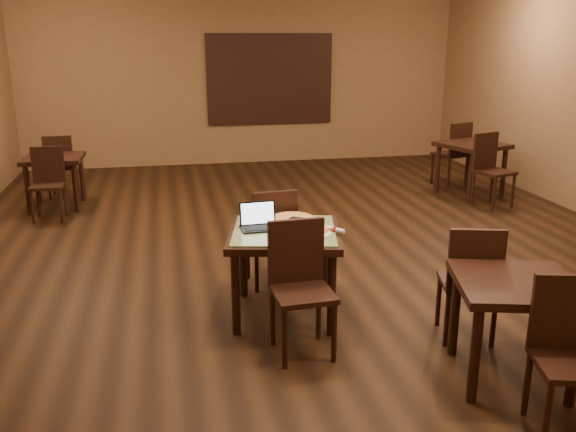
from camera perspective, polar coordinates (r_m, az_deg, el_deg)
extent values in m
plane|color=black|center=(6.97, 1.41, -2.91)|extent=(10.00, 10.00, 0.00)
cube|color=olive|center=(11.53, -4.24, 12.38)|extent=(8.00, 0.02, 3.00)
cube|color=teal|center=(11.57, -1.71, 12.68)|extent=(2.20, 0.04, 1.50)
cube|color=black|center=(11.55, -1.69, 12.67)|extent=(2.34, 0.02, 1.64)
cylinder|color=black|center=(4.88, -4.91, -7.20)|extent=(0.07, 0.07, 0.71)
cylinder|color=black|center=(5.58, -4.20, -4.08)|extent=(0.07, 0.07, 0.71)
cylinder|color=black|center=(4.87, 4.10, -7.24)|extent=(0.07, 0.07, 0.71)
cylinder|color=black|center=(5.57, 3.63, -4.10)|extent=(0.07, 0.07, 0.71)
cube|color=black|center=(5.09, -0.35, -1.75)|extent=(1.09, 1.09, 0.06)
cube|color=#183E9D|center=(5.07, -0.35, -1.37)|extent=(1.00, 1.00, 0.02)
cylinder|color=black|center=(4.43, -0.30, -11.46)|extent=(0.04, 0.04, 0.46)
cylinder|color=black|center=(4.76, -1.44, -9.43)|extent=(0.04, 0.04, 0.46)
cylinder|color=black|center=(4.53, 4.34, -10.87)|extent=(0.04, 0.04, 0.46)
cylinder|color=black|center=(4.85, 2.90, -8.94)|extent=(0.04, 0.04, 0.46)
cube|color=black|center=(4.53, 1.40, -7.29)|extent=(0.46, 0.46, 0.04)
cube|color=black|center=(4.61, 0.74, -3.28)|extent=(0.44, 0.07, 0.50)
cylinder|color=black|center=(6.11, -0.49, -3.51)|extent=(0.04, 0.04, 0.45)
cylinder|color=black|center=(5.79, 0.51, -4.67)|extent=(0.04, 0.04, 0.45)
cylinder|color=black|center=(6.02, -3.77, -3.84)|extent=(0.04, 0.04, 0.45)
cylinder|color=black|center=(5.70, -2.94, -5.04)|extent=(0.04, 0.04, 0.45)
cube|color=black|center=(5.82, -1.69, -2.00)|extent=(0.45, 0.45, 0.04)
cube|color=black|center=(5.57, -1.20, -0.06)|extent=(0.42, 0.08, 0.48)
cube|color=black|center=(5.08, -2.67, -1.17)|extent=(0.32, 0.23, 0.01)
cube|color=black|center=(5.16, -2.87, 0.25)|extent=(0.31, 0.07, 0.20)
cube|color=silver|center=(5.15, -2.87, 0.26)|extent=(0.28, 0.05, 0.17)
cylinder|color=white|center=(4.95, 2.56, -1.66)|extent=(0.27, 0.27, 0.01)
cylinder|color=silver|center=(5.32, 0.41, -0.40)|extent=(0.33, 0.33, 0.01)
cylinder|color=beige|center=(5.31, 0.41, -0.26)|extent=(0.36, 0.36, 0.02)
torus|color=gold|center=(5.31, 0.41, -0.22)|extent=(0.38, 0.38, 0.02)
cube|color=silver|center=(5.30, 0.67, -0.21)|extent=(0.22, 0.20, 0.01)
cylinder|color=white|center=(5.03, 4.44, -1.26)|extent=(0.14, 0.17, 0.04)
cylinder|color=maroon|center=(5.03, 4.44, -1.26)|extent=(0.05, 0.05, 0.04)
cylinder|color=black|center=(9.11, 16.74, 3.49)|extent=(0.07, 0.07, 0.75)
cylinder|color=black|center=(9.57, 13.82, 4.31)|extent=(0.07, 0.07, 0.75)
cylinder|color=black|center=(9.61, 19.52, 3.88)|extent=(0.07, 0.07, 0.75)
cylinder|color=black|center=(10.05, 16.62, 4.65)|extent=(0.07, 0.07, 0.75)
cube|color=black|center=(9.51, 16.87, 6.36)|extent=(1.07, 1.07, 0.06)
cylinder|color=black|center=(8.77, 18.71, 1.89)|extent=(0.04, 0.04, 0.47)
cylinder|color=black|center=(9.01, 16.92, 2.43)|extent=(0.04, 0.04, 0.47)
cylinder|color=black|center=(9.05, 20.31, 2.18)|extent=(0.04, 0.04, 0.47)
cylinder|color=black|center=(9.29, 18.53, 2.69)|extent=(0.04, 0.04, 0.47)
cube|color=black|center=(8.97, 18.77, 3.91)|extent=(0.56, 0.56, 0.04)
cube|color=black|center=(9.05, 17.98, 5.85)|extent=(0.43, 0.18, 0.51)
cylinder|color=black|center=(10.46, 14.85, 4.48)|extent=(0.04, 0.04, 0.47)
cylinder|color=black|center=(10.20, 16.34, 4.07)|extent=(0.04, 0.04, 0.47)
cylinder|color=black|center=(10.20, 13.32, 4.29)|extent=(0.04, 0.04, 0.47)
cylinder|color=black|center=(9.94, 14.81, 3.86)|extent=(0.04, 0.04, 0.47)
cube|color=black|center=(10.15, 14.94, 5.60)|extent=(0.56, 0.56, 0.04)
cube|color=black|center=(9.97, 15.86, 6.94)|extent=(0.43, 0.18, 0.51)
cylinder|color=black|center=(8.87, -23.18, 2.29)|extent=(0.07, 0.07, 0.69)
cylinder|color=black|center=(9.46, -22.42, 3.19)|extent=(0.07, 0.07, 0.69)
cylinder|color=black|center=(8.75, -19.23, 2.53)|extent=(0.07, 0.07, 0.69)
cylinder|color=black|center=(9.35, -18.71, 3.43)|extent=(0.07, 0.07, 0.69)
cube|color=black|center=(9.03, -21.11, 5.05)|extent=(0.79, 0.79, 0.06)
cylinder|color=black|center=(8.40, -22.79, 0.72)|extent=(0.04, 0.04, 0.43)
cylinder|color=black|center=(8.73, -22.34, 1.32)|extent=(0.04, 0.04, 0.43)
cylinder|color=black|center=(8.33, -20.46, 0.85)|extent=(0.04, 0.04, 0.43)
cylinder|color=black|center=(8.66, -20.10, 1.45)|extent=(0.04, 0.04, 0.43)
cube|color=black|center=(8.47, -21.59, 2.63)|extent=(0.41, 0.41, 0.04)
cube|color=black|center=(8.60, -21.55, 4.54)|extent=(0.41, 0.05, 0.46)
cylinder|color=black|center=(9.87, -19.12, 3.30)|extent=(0.04, 0.04, 0.43)
cylinder|color=black|center=(9.53, -19.40, 2.83)|extent=(0.04, 0.04, 0.43)
cylinder|color=black|center=(9.93, -21.10, 3.17)|extent=(0.04, 0.04, 0.43)
cylinder|color=black|center=(9.60, -21.45, 2.71)|extent=(0.04, 0.04, 0.43)
cube|color=black|center=(9.68, -20.40, 4.37)|extent=(0.41, 0.41, 0.04)
cube|color=black|center=(9.46, -20.73, 5.62)|extent=(0.41, 0.05, 0.46)
cylinder|color=black|center=(4.19, 17.11, -12.24)|extent=(0.07, 0.07, 0.70)
cylinder|color=black|center=(4.73, 15.36, -8.62)|extent=(0.07, 0.07, 0.70)
cylinder|color=black|center=(4.38, 25.31, -11.83)|extent=(0.07, 0.07, 0.70)
cylinder|color=black|center=(4.91, 22.66, -8.43)|extent=(0.07, 0.07, 0.70)
cube|color=black|center=(4.40, 20.58, -5.99)|extent=(0.96, 0.96, 0.06)
cylinder|color=black|center=(3.94, 23.07, -16.97)|extent=(0.04, 0.04, 0.44)
cylinder|color=black|center=(4.23, 21.48, -14.40)|extent=(0.04, 0.04, 0.44)
cube|color=black|center=(4.03, 25.06, -12.51)|extent=(0.51, 0.51, 0.04)
cube|color=black|center=(4.07, 24.56, -8.10)|extent=(0.41, 0.14, 0.47)
cylinder|color=black|center=(5.29, 17.72, -7.63)|extent=(0.04, 0.04, 0.44)
cylinder|color=black|center=(4.98, 18.70, -9.27)|extent=(0.04, 0.04, 0.44)
cylinder|color=black|center=(5.21, 13.91, -7.68)|extent=(0.04, 0.04, 0.44)
cylinder|color=black|center=(4.89, 14.64, -9.36)|extent=(0.04, 0.04, 0.44)
cube|color=black|center=(4.99, 16.47, -5.95)|extent=(0.51, 0.51, 0.04)
cube|color=black|center=(4.73, 17.20, -3.93)|extent=(0.41, 0.14, 0.47)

